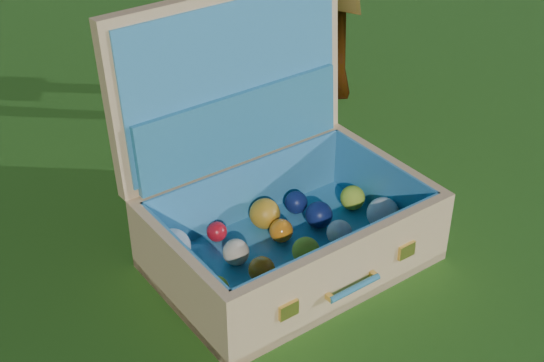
{
  "coord_description": "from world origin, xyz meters",
  "views": [
    {
      "loc": [
        -0.89,
        -1.03,
        1.17
      ],
      "look_at": [
        -0.09,
        0.25,
        0.19
      ],
      "focal_mm": 50.0,
      "sensor_mm": 36.0,
      "label": 1
    }
  ],
  "objects": [
    {
      "name": "ground",
      "position": [
        0.0,
        0.0,
        0.0
      ],
      "size": [
        60.0,
        60.0,
        0.0
      ],
      "primitive_type": "plane",
      "color": "#215114",
      "rests_on": "ground"
    },
    {
      "name": "suitcase",
      "position": [
        -0.09,
        0.24,
        0.18
      ],
      "size": [
        0.66,
        0.54,
        0.61
      ],
      "rotation": [
        0.0,
        0.0,
        0.06
      ],
      "color": "#DEB077",
      "rests_on": "ground"
    }
  ]
}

